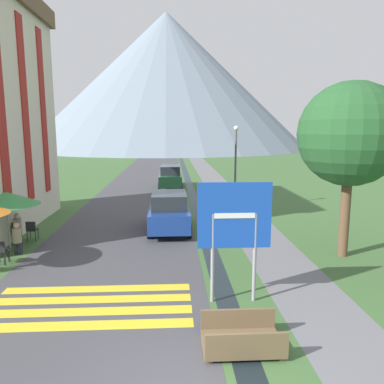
# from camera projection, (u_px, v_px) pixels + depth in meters

# --- Properties ---
(ground_plane) EXTENTS (160.00, 160.00, 0.00)m
(ground_plane) POSITION_uv_depth(u_px,v_px,m) (176.00, 197.00, 26.21)
(ground_plane) COLOR #3D6033
(road) EXTENTS (6.40, 60.00, 0.01)m
(road) POSITION_uv_depth(u_px,v_px,m) (149.00, 178.00, 35.92)
(road) COLOR #424247
(road) RESTS_ON ground_plane
(footpath) EXTENTS (2.20, 60.00, 0.01)m
(footpath) POSITION_uv_depth(u_px,v_px,m) (212.00, 178.00, 36.25)
(footpath) COLOR slate
(footpath) RESTS_ON ground_plane
(drainage_channel) EXTENTS (0.60, 60.00, 0.00)m
(drainage_channel) POSITION_uv_depth(u_px,v_px,m) (187.00, 178.00, 36.12)
(drainage_channel) COLOR black
(drainage_channel) RESTS_ON ground_plane
(crosswalk_marking) EXTENTS (5.44, 2.54, 0.01)m
(crosswalk_marking) POSITION_uv_depth(u_px,v_px,m) (90.00, 305.00, 10.05)
(crosswalk_marking) COLOR yellow
(crosswalk_marking) RESTS_ON ground_plane
(mountain_distant) EXTENTS (67.23, 67.23, 31.97)m
(mountain_distant) POSITION_uv_depth(u_px,v_px,m) (167.00, 82.00, 90.54)
(mountain_distant) COLOR slate
(mountain_distant) RESTS_ON ground_plane
(road_sign) EXTENTS (1.98, 0.11, 3.32)m
(road_sign) POSITION_uv_depth(u_px,v_px,m) (234.00, 225.00, 9.96)
(road_sign) COLOR gray
(road_sign) RESTS_ON ground_plane
(footbridge) EXTENTS (1.70, 1.10, 0.65)m
(footbridge) POSITION_uv_depth(u_px,v_px,m) (242.00, 339.00, 8.06)
(footbridge) COLOR brown
(footbridge) RESTS_ON ground_plane
(parked_car_near) EXTENTS (1.92, 4.05, 1.82)m
(parked_car_near) POSITION_uv_depth(u_px,v_px,m) (169.00, 212.00, 17.29)
(parked_car_near) COLOR navy
(parked_car_near) RESTS_ON ground_plane
(parked_car_far) EXTENTS (1.86, 4.43, 1.82)m
(parked_car_far) POSITION_uv_depth(u_px,v_px,m) (170.00, 177.00, 29.90)
(parked_car_far) COLOR #28663D
(parked_car_far) RESTS_ON ground_plane
(cafe_chair_near_left) EXTENTS (0.40, 0.40, 0.85)m
(cafe_chair_near_left) POSITION_uv_depth(u_px,v_px,m) (1.00, 251.00, 12.99)
(cafe_chair_near_left) COLOR #232328
(cafe_chair_near_left) RESTS_ON ground_plane
(cafe_chair_near_right) EXTENTS (0.40, 0.40, 0.85)m
(cafe_chair_near_right) POSITION_uv_depth(u_px,v_px,m) (0.00, 250.00, 13.05)
(cafe_chair_near_right) COLOR #232328
(cafe_chair_near_right) RESTS_ON ground_plane
(cafe_chair_far_left) EXTENTS (0.40, 0.40, 0.85)m
(cafe_chair_far_left) POSITION_uv_depth(u_px,v_px,m) (32.00, 229.00, 15.81)
(cafe_chair_far_left) COLOR #232328
(cafe_chair_far_left) RESTS_ON ground_plane
(cafe_chair_far_right) EXTENTS (0.40, 0.40, 0.85)m
(cafe_chair_far_right) POSITION_uv_depth(u_px,v_px,m) (15.00, 230.00, 15.72)
(cafe_chair_far_right) COLOR #232328
(cafe_chair_far_right) RESTS_ON ground_plane
(cafe_umbrella_middle_green) EXTENTS (2.50, 2.50, 2.27)m
(cafe_umbrella_middle_green) POSITION_uv_depth(u_px,v_px,m) (6.00, 199.00, 14.57)
(cafe_umbrella_middle_green) COLOR #B7B2A8
(cafe_umbrella_middle_green) RESTS_ON ground_plane
(person_seated_near) EXTENTS (0.32, 0.32, 1.22)m
(person_seated_near) POSITION_uv_depth(u_px,v_px,m) (17.00, 237.00, 14.07)
(person_seated_near) COLOR #282833
(person_seated_near) RESTS_ON ground_plane
(person_seated_far) EXTENTS (0.32, 0.32, 1.29)m
(person_seated_far) POSITION_uv_depth(u_px,v_px,m) (18.00, 227.00, 15.36)
(person_seated_far) COLOR #282833
(person_seated_far) RESTS_ON ground_plane
(streetlamp) EXTENTS (0.28, 0.28, 4.87)m
(streetlamp) POSITION_uv_depth(u_px,v_px,m) (236.00, 160.00, 21.39)
(streetlamp) COLOR #515156
(streetlamp) RESTS_ON ground_plane
(tree_by_path) EXTENTS (3.72, 3.72, 6.37)m
(tree_by_path) POSITION_uv_depth(u_px,v_px,m) (350.00, 135.00, 13.29)
(tree_by_path) COLOR brown
(tree_by_path) RESTS_ON ground_plane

